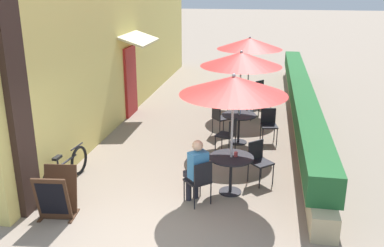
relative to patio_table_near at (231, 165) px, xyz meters
name	(u,v)px	position (x,y,z in m)	size (l,w,h in m)	color
ground_plane	(149,242)	(-1.12, -1.92, -0.57)	(120.00, 120.00, 0.00)	gray
cafe_facade_wall	(130,44)	(-3.66, 5.27, 1.52)	(0.98, 14.65, 4.20)	#E0CC6B
planter_hedge	(301,100)	(1.63, 5.30, -0.04)	(0.60, 13.65, 1.01)	tan
patio_table_near	(231,165)	(0.00, 0.00, 0.00)	(0.87, 0.87, 0.75)	black
patio_umbrella_near	(233,85)	(0.00, 0.00, 1.59)	(1.99, 1.99, 2.38)	#B7B7BC
cafe_chair_near_left	(259,158)	(0.52, 0.58, -0.06)	(0.57, 0.57, 0.87)	black
cafe_chair_near_right	(200,179)	(-0.52, -0.58, -0.06)	(0.57, 0.57, 0.87)	black
seated_patron_near_right	(196,168)	(-0.59, -0.50, 0.11)	(0.51, 0.51, 1.25)	#23232D
coffee_cup_near	(236,154)	(0.08, 0.04, 0.22)	(0.07, 0.07, 0.09)	#B73D3D
patio_table_mid	(239,121)	(-0.05, 2.77, 0.00)	(0.87, 0.87, 0.75)	black
patio_umbrella_mid	(241,59)	(-0.05, 2.77, 1.59)	(1.99, 1.99, 2.38)	#B7B7BC
cafe_chair_mid_left	(269,123)	(0.70, 2.98, -0.06)	(0.46, 0.46, 0.87)	black
cafe_chair_mid_right	(220,116)	(-0.61, 3.31, -0.06)	(0.56, 0.56, 0.87)	black
cafe_chair_mid_back	(229,133)	(-0.24, 2.02, -0.06)	(0.51, 0.51, 0.87)	black
coffee_cup_mid	(239,111)	(-0.06, 2.91, 0.22)	(0.07, 0.07, 0.09)	teal
patio_table_far	(248,94)	(0.01, 5.58, 0.00)	(0.87, 0.87, 0.75)	black
patio_umbrella_far	(250,43)	(0.01, 5.58, 1.59)	(1.99, 1.99, 2.38)	#B7B7BC
cafe_chair_far_left	(262,92)	(0.45, 6.22, -0.06)	(0.56, 0.56, 0.87)	black
cafe_chair_far_right	(223,94)	(-0.76, 5.63, -0.06)	(0.46, 0.46, 0.87)	black
cafe_chair_far_back	(258,102)	(0.36, 4.88, -0.06)	(0.51, 0.51, 0.87)	black
coffee_cup_far	(248,88)	(0.02, 5.49, 0.22)	(0.07, 0.07, 0.09)	teal
bicycle_leaning	(66,169)	(-3.32, -0.23, -0.24)	(0.21, 1.63, 0.72)	black
menu_board	(57,194)	(-2.91, -1.44, -0.15)	(0.66, 0.69, 0.87)	#422819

